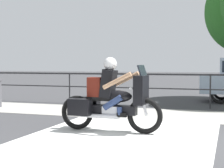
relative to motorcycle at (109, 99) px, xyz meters
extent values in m
plane|color=#38383A|center=(1.85, -0.54, -0.70)|extent=(120.00, 120.00, 0.00)
cube|color=#99968E|center=(1.85, 2.86, -0.70)|extent=(44.00, 2.40, 0.01)
cube|color=silver|center=(0.40, -0.74, -0.70)|extent=(3.70, 6.00, 0.01)
cube|color=#232326|center=(1.85, 4.70, 0.41)|extent=(36.00, 0.04, 0.06)
cube|color=#232326|center=(1.85, 4.70, -0.07)|extent=(36.00, 0.03, 0.04)
cylinder|color=#232326|center=(-3.25, 4.70, -0.13)|extent=(0.05, 0.05, 1.14)
cylinder|color=#232326|center=(1.85, 4.70, -0.13)|extent=(0.05, 0.05, 1.14)
torus|color=black|center=(0.78, 0.00, -0.32)|extent=(0.76, 0.11, 0.76)
torus|color=black|center=(-0.77, 0.00, -0.32)|extent=(0.76, 0.11, 0.76)
cube|color=black|center=(0.01, 0.00, -0.22)|extent=(1.18, 0.22, 0.20)
cube|color=silver|center=(0.04, 0.00, -0.27)|extent=(0.34, 0.26, 0.26)
ellipsoid|color=black|center=(0.19, 0.00, 0.07)|extent=(0.62, 0.30, 0.26)
cube|color=black|center=(-0.15, 0.00, 0.01)|extent=(0.68, 0.28, 0.08)
cube|color=black|center=(0.70, 0.00, 0.22)|extent=(0.20, 0.58, 0.60)
cube|color=#1E232B|center=(0.72, 0.00, 0.62)|extent=(0.10, 0.49, 0.24)
cylinder|color=silver|center=(0.56, 0.00, 0.27)|extent=(0.04, 0.70, 0.04)
cylinder|color=silver|center=(-0.18, -0.16, -0.35)|extent=(0.85, 0.09, 0.09)
cube|color=black|center=(-0.59, -0.24, -0.16)|extent=(0.48, 0.28, 0.36)
cube|color=black|center=(-0.59, 0.24, -0.16)|extent=(0.48, 0.28, 0.36)
cylinder|color=silver|center=(0.75, 0.00, -0.05)|extent=(0.19, 0.06, 0.54)
cube|color=black|center=(-0.02, 0.00, 0.34)|extent=(0.32, 0.36, 0.63)
sphere|color=tan|center=(0.02, 0.00, 0.74)|extent=(0.23, 0.23, 0.23)
sphere|color=silver|center=(0.02, 0.00, 0.76)|extent=(0.29, 0.29, 0.29)
cylinder|color=navy|center=(0.13, -0.15, -0.05)|extent=(0.44, 0.13, 0.34)
cylinder|color=navy|center=(0.28, -0.15, -0.22)|extent=(0.11, 0.11, 0.16)
cube|color=black|center=(0.33, -0.15, -0.30)|extent=(0.20, 0.10, 0.09)
cylinder|color=navy|center=(0.13, 0.15, -0.05)|extent=(0.44, 0.13, 0.34)
cylinder|color=navy|center=(0.28, 0.15, -0.22)|extent=(0.11, 0.11, 0.16)
cube|color=black|center=(0.33, 0.15, -0.30)|extent=(0.20, 0.10, 0.09)
cylinder|color=tan|center=(0.27, -0.30, 0.42)|extent=(0.63, 0.09, 0.37)
cylinder|color=tan|center=(0.27, 0.30, 0.42)|extent=(0.63, 0.09, 0.37)
cube|color=maroon|center=(-0.32, 0.00, 0.25)|extent=(0.30, 0.27, 0.43)
torus|color=black|center=(2.13, 6.25, -0.35)|extent=(0.71, 0.11, 0.71)
torus|color=black|center=(2.13, 7.86, -0.35)|extent=(0.71, 0.11, 0.71)
camera|label=1|loc=(2.44, -6.94, 0.75)|focal=55.00mm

